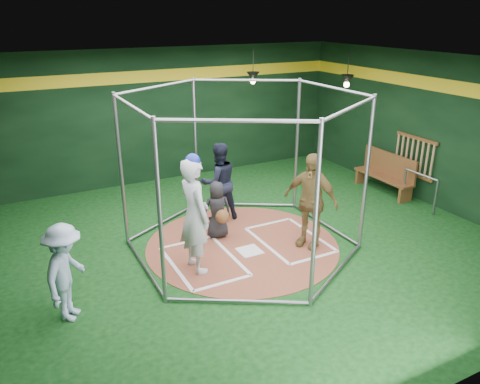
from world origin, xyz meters
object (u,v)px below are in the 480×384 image
batter_figure (195,214)px  visitor_leopard (310,200)px  dugout_bench (386,172)px  umpire (219,182)px

batter_figure → visitor_leopard: size_ratio=1.14×
batter_figure → dugout_bench: bearing=13.3°
batter_figure → umpire: size_ratio=1.23×
dugout_bench → visitor_leopard: bearing=-156.0°
umpire → dugout_bench: umpire is taller
batter_figure → dugout_bench: 5.97m
visitor_leopard → dugout_bench: size_ratio=1.08×
batter_figure → umpire: bearing=54.1°
visitor_leopard → umpire: (-1.03, 1.95, -0.07)m
umpire → dugout_bench: size_ratio=1.00×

